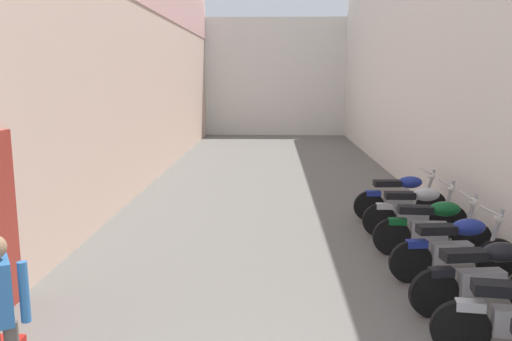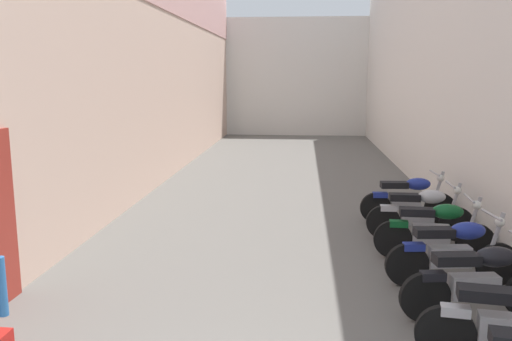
# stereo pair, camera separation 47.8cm
# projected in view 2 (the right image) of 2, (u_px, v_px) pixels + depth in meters

# --- Properties ---
(ground_plane) EXTENTS (39.55, 39.55, 0.00)m
(ground_plane) POSITION_uv_depth(u_px,v_px,m) (286.00, 199.00, 12.50)
(ground_plane) COLOR #66635E
(building_left) EXTENTS (0.45, 23.55, 8.21)m
(building_left) POSITION_uv_depth(u_px,v_px,m) (155.00, 26.00, 14.01)
(building_left) COLOR beige
(building_left) RESTS_ON ground
(building_right) EXTENTS (0.45, 23.55, 6.69)m
(building_right) POSITION_uv_depth(u_px,v_px,m) (430.00, 56.00, 13.56)
(building_right) COLOR silver
(building_right) RESTS_ON ground
(building_far_end) EXTENTS (9.77, 2.00, 5.62)m
(building_far_end) POSITION_uv_depth(u_px,v_px,m) (296.00, 77.00, 26.49)
(building_far_end) COLOR silver
(building_far_end) RESTS_ON ground
(motorcycle_third) EXTENTS (1.84, 0.58, 1.04)m
(motorcycle_third) POSITION_uv_depth(u_px,v_px,m) (479.00, 280.00, 6.18)
(motorcycle_third) COLOR black
(motorcycle_third) RESTS_ON ground
(motorcycle_fourth) EXTENTS (1.85, 0.58, 1.04)m
(motorcycle_fourth) POSITION_uv_depth(u_px,v_px,m) (454.00, 251.00, 7.22)
(motorcycle_fourth) COLOR black
(motorcycle_fourth) RESTS_ON ground
(motorcycle_fifth) EXTENTS (1.85, 0.58, 1.04)m
(motorcycle_fifth) POSITION_uv_depth(u_px,v_px,m) (435.00, 229.00, 8.26)
(motorcycle_fifth) COLOR black
(motorcycle_fifth) RESTS_ON ground
(motorcycle_sixth) EXTENTS (1.85, 0.58, 1.04)m
(motorcycle_sixth) POSITION_uv_depth(u_px,v_px,m) (421.00, 212.00, 9.28)
(motorcycle_sixth) COLOR black
(motorcycle_sixth) RESTS_ON ground
(motorcycle_seventh) EXTENTS (1.85, 0.58, 1.04)m
(motorcycle_seventh) POSITION_uv_depth(u_px,v_px,m) (409.00, 198.00, 10.35)
(motorcycle_seventh) COLOR black
(motorcycle_seventh) RESTS_ON ground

